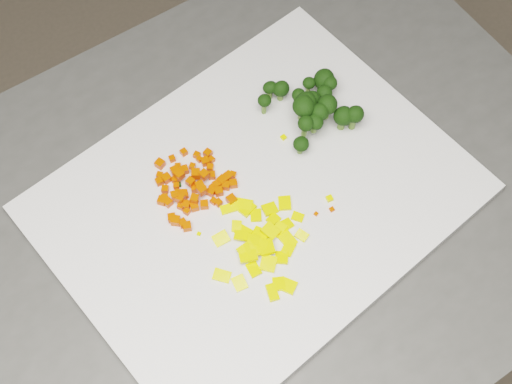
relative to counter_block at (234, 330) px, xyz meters
name	(u,v)px	position (x,y,z in m)	size (l,w,h in m)	color
counter_block	(234,330)	(0.00, 0.00, 0.00)	(0.92, 0.65, 0.90)	#41413F
cutting_board	(256,198)	(0.05, 0.01, 0.46)	(0.48, 0.37, 0.01)	silver
carrot_pile	(190,183)	(-0.02, 0.05, 0.48)	(0.11, 0.11, 0.03)	#DE3502
pepper_pile	(261,242)	(0.03, -0.05, 0.47)	(0.12, 0.12, 0.02)	yellow
broccoli_pile	(305,112)	(0.14, 0.08, 0.49)	(0.13, 0.13, 0.06)	black
carrot_cube_0	(176,186)	(-0.04, 0.06, 0.47)	(0.01, 0.01, 0.01)	#DE3502
carrot_cube_1	(159,182)	(-0.05, 0.07, 0.47)	(0.01, 0.01, 0.01)	#DE3502
carrot_cube_2	(200,186)	(-0.01, 0.05, 0.47)	(0.01, 0.01, 0.01)	#DE3502
carrot_cube_3	(186,205)	(-0.04, 0.03, 0.47)	(0.01, 0.01, 0.01)	#DE3502
carrot_cube_4	(217,185)	(0.01, 0.04, 0.47)	(0.01, 0.01, 0.01)	#DE3502
carrot_cube_5	(160,175)	(-0.05, 0.08, 0.47)	(0.01, 0.01, 0.01)	#DE3502
carrot_cube_6	(181,206)	(-0.04, 0.03, 0.47)	(0.01, 0.01, 0.01)	#DE3502
carrot_cube_7	(180,198)	(-0.04, 0.04, 0.47)	(0.01, 0.01, 0.01)	#DE3502
carrot_cube_8	(222,181)	(0.02, 0.05, 0.47)	(0.01, 0.01, 0.01)	#DE3502
carrot_cube_9	(194,207)	(-0.03, 0.02, 0.47)	(0.01, 0.01, 0.01)	#DE3502
carrot_cube_10	(180,204)	(-0.04, 0.03, 0.47)	(0.01, 0.01, 0.01)	#DE3502
carrot_cube_11	(208,153)	(0.01, 0.09, 0.47)	(0.01, 0.01, 0.01)	#DE3502
carrot_cube_12	(175,171)	(-0.03, 0.08, 0.47)	(0.01, 0.01, 0.01)	#DE3502
carrot_cube_13	(199,159)	(0.00, 0.08, 0.47)	(0.01, 0.01, 0.01)	#DE3502
carrot_cube_14	(195,188)	(-0.02, 0.05, 0.47)	(0.01, 0.01, 0.01)	#DE3502
carrot_cube_15	(204,205)	(-0.01, 0.02, 0.47)	(0.01, 0.01, 0.01)	#DE3502
carrot_cube_16	(183,223)	(-0.05, 0.01, 0.47)	(0.01, 0.01, 0.01)	#DE3502
carrot_cube_17	(201,188)	(-0.01, 0.04, 0.48)	(0.01, 0.01, 0.01)	#DE3502
carrot_cube_18	(219,192)	(0.01, 0.03, 0.47)	(0.01, 0.01, 0.01)	#DE3502
carrot_cube_19	(212,175)	(0.01, 0.06, 0.47)	(0.01, 0.01, 0.01)	#DE3502
carrot_cube_20	(172,218)	(-0.06, 0.02, 0.47)	(0.01, 0.01, 0.01)	#DE3502
carrot_cube_21	(228,177)	(0.02, 0.05, 0.47)	(0.01, 0.01, 0.01)	#DE3502
carrot_cube_22	(175,180)	(-0.04, 0.07, 0.47)	(0.01, 0.01, 0.01)	#DE3502
carrot_cube_23	(162,201)	(-0.06, 0.05, 0.47)	(0.01, 0.01, 0.01)	#DE3502
carrot_cube_24	(211,160)	(0.01, 0.08, 0.47)	(0.01, 0.01, 0.01)	#DE3502
carrot_cube_25	(218,203)	(0.00, 0.02, 0.47)	(0.01, 0.01, 0.01)	#DE3502
carrot_cube_26	(225,185)	(0.02, 0.04, 0.47)	(0.01, 0.01, 0.01)	#DE3502
carrot_cube_27	(226,186)	(0.02, 0.04, 0.47)	(0.01, 0.01, 0.01)	#DE3502
carrot_cube_28	(192,166)	(-0.01, 0.07, 0.48)	(0.01, 0.01, 0.01)	#DE3502
carrot_cube_29	(234,184)	(0.03, 0.04, 0.47)	(0.01, 0.01, 0.01)	#DE3502
carrot_cube_30	(197,155)	(0.00, 0.09, 0.47)	(0.01, 0.01, 0.01)	#DE3502
carrot_cube_31	(160,164)	(-0.05, 0.10, 0.47)	(0.01, 0.01, 0.01)	#DE3502
carrot_cube_32	(166,178)	(-0.05, 0.07, 0.47)	(0.01, 0.01, 0.01)	#DE3502
carrot_cube_33	(205,162)	(0.01, 0.08, 0.47)	(0.01, 0.01, 0.01)	#DE3502
carrot_cube_34	(211,192)	(0.00, 0.04, 0.47)	(0.01, 0.01, 0.01)	#DE3502
carrot_cube_35	(195,199)	(-0.02, 0.03, 0.48)	(0.01, 0.01, 0.01)	#DE3502
carrot_cube_36	(178,167)	(-0.03, 0.08, 0.47)	(0.01, 0.01, 0.01)	#DE3502
carrot_cube_37	(231,200)	(0.02, 0.02, 0.47)	(0.01, 0.01, 0.01)	#DE3502
carrot_cube_38	(214,201)	(0.00, 0.02, 0.47)	(0.01, 0.01, 0.01)	#DE3502
carrot_cube_39	(184,152)	(-0.01, 0.10, 0.47)	(0.01, 0.01, 0.01)	#DE3502
carrot_cube_40	(184,170)	(-0.02, 0.08, 0.47)	(0.01, 0.01, 0.01)	#DE3502
carrot_cube_41	(187,226)	(-0.04, 0.00, 0.47)	(0.01, 0.01, 0.01)	#DE3502
carrot_cube_42	(210,168)	(0.01, 0.07, 0.47)	(0.01, 0.01, 0.01)	#DE3502
carrot_cube_43	(176,221)	(-0.05, 0.02, 0.47)	(0.01, 0.01, 0.01)	#DE3502
carrot_cube_44	(233,175)	(0.03, 0.05, 0.47)	(0.01, 0.01, 0.01)	#DE3502
carrot_cube_45	(213,187)	(0.00, 0.04, 0.47)	(0.01, 0.01, 0.01)	#DE3502
carrot_cube_46	(183,194)	(-0.03, 0.04, 0.47)	(0.01, 0.01, 0.01)	#DE3502
carrot_cube_47	(175,195)	(-0.04, 0.04, 0.48)	(0.01, 0.01, 0.01)	#DE3502
carrot_cube_48	(204,175)	(0.00, 0.06, 0.48)	(0.01, 0.01, 0.01)	#DE3502
carrot_cube_49	(172,159)	(-0.03, 0.10, 0.47)	(0.01, 0.01, 0.01)	#DE3502
carrot_cube_50	(185,195)	(-0.03, 0.04, 0.47)	(0.01, 0.01, 0.01)	#DE3502
carrot_cube_51	(202,190)	(-0.01, 0.04, 0.48)	(0.01, 0.01, 0.01)	#DE3502
carrot_cube_52	(165,198)	(-0.06, 0.05, 0.47)	(0.01, 0.01, 0.01)	#DE3502
carrot_cube_53	(196,174)	(-0.01, 0.06, 0.47)	(0.01, 0.01, 0.01)	#DE3502
carrot_cube_54	(179,175)	(-0.03, 0.07, 0.48)	(0.01, 0.01, 0.01)	#DE3502
carrot_cube_55	(165,189)	(-0.05, 0.06, 0.47)	(0.01, 0.01, 0.01)	#DE3502
carrot_cube_56	(190,182)	(-0.02, 0.05, 0.48)	(0.01, 0.01, 0.01)	#DE3502
carrot_cube_57	(177,194)	(-0.04, 0.05, 0.47)	(0.01, 0.01, 0.01)	#DE3502
carrot_cube_58	(187,211)	(-0.04, 0.02, 0.47)	(0.01, 0.01, 0.01)	#DE3502
carrot_cube_59	(168,202)	(-0.05, 0.04, 0.47)	(0.01, 0.01, 0.01)	#DE3502
pepper_chunk_0	(288,248)	(0.06, -0.07, 0.46)	(0.02, 0.01, 0.00)	yellow
pepper_chunk_1	(229,208)	(0.01, 0.01, 0.47)	(0.02, 0.01, 0.01)	yellow
pepper_chunk_2	(244,205)	(0.03, 0.01, 0.47)	(0.02, 0.01, 0.01)	yellow
pepper_chunk_3	(247,209)	(0.03, 0.00, 0.47)	(0.02, 0.01, 0.00)	yellow
pepper_chunk_4	(256,215)	(0.04, -0.01, 0.46)	(0.02, 0.01, 0.00)	yellow
pepper_chunk_5	(254,269)	(0.01, -0.07, 0.46)	(0.01, 0.02, 0.00)	yellow
pepper_chunk_6	(253,249)	(0.02, -0.05, 0.47)	(0.02, 0.02, 0.01)	yellow
pepper_chunk_7	(281,231)	(0.06, -0.04, 0.46)	(0.02, 0.01, 0.00)	yellow
pepper_chunk_8	(285,203)	(0.08, -0.01, 0.47)	(0.01, 0.02, 0.00)	yellow
pepper_chunk_9	(280,228)	(0.06, -0.04, 0.47)	(0.01, 0.01, 0.01)	yellow
pepper_chunk_10	(259,244)	(0.03, -0.05, 0.46)	(0.02, 0.02, 0.00)	yellow
pepper_chunk_11	(261,233)	(0.03, -0.04, 0.46)	(0.02, 0.01, 0.00)	yellow
pepper_chunk_12	(260,244)	(0.03, -0.05, 0.46)	(0.02, 0.02, 0.00)	yellow
pepper_chunk_13	(248,256)	(0.01, -0.06, 0.47)	(0.02, 0.01, 0.00)	yellow
pepper_chunk_14	(267,232)	(0.04, -0.04, 0.46)	(0.01, 0.02, 0.00)	yellow
pepper_chunk_15	(237,226)	(0.01, -0.02, 0.46)	(0.01, 0.01, 0.00)	yellow
pepper_chunk_16	(248,252)	(0.01, -0.05, 0.47)	(0.02, 0.02, 0.01)	yellow
pepper_chunk_17	(273,219)	(0.05, -0.02, 0.46)	(0.01, 0.01, 0.00)	yellow
pepper_chunk_18	(221,239)	(-0.01, -0.02, 0.47)	(0.02, 0.02, 0.00)	yellow
pepper_chunk_19	(270,209)	(0.06, -0.01, 0.46)	(0.02, 0.02, 0.00)	yellow
pepper_chunk_20	(302,235)	(0.08, -0.06, 0.47)	(0.01, 0.01, 0.01)	yellow
pepper_chunk_21	(268,264)	(0.03, -0.07, 0.47)	(0.02, 0.02, 0.01)	yellow
pepper_chunk_22	(285,225)	(0.06, -0.04, 0.46)	(0.02, 0.01, 0.00)	yellow
pepper_chunk_23	(253,240)	(0.02, -0.04, 0.47)	(0.01, 0.01, 0.01)	yellow
pepper_chunk_24	(270,231)	(0.04, -0.04, 0.47)	(0.02, 0.02, 0.01)	yellow
pepper_chunk_25	(267,247)	(0.03, -0.06, 0.47)	(0.02, 0.02, 0.00)	yellow
pepper_chunk_26	(240,283)	(-0.01, -0.08, 0.46)	(0.02, 0.01, 0.00)	yellow
pepper_chunk_27	(288,286)	(0.04, -0.11, 0.47)	(0.02, 0.02, 0.00)	yellow
pepper_chunk_28	(258,246)	(0.02, -0.05, 0.47)	(0.02, 0.02, 0.00)	yellow
pepper_chunk_29	(244,232)	(0.02, -0.03, 0.46)	(0.01, 0.02, 0.00)	yellow
pepper_chunk_30	(288,240)	(0.06, -0.06, 0.46)	(0.02, 0.02, 0.00)	yellow
pepper_chunk_31	(222,276)	(-0.03, -0.07, 0.46)	(0.02, 0.01, 0.00)	yellow
pepper_chunk_32	(241,236)	(0.01, -0.03, 0.47)	(0.02, 0.01, 0.00)	yellow
pepper_chunk_33	(298,217)	(0.08, -0.03, 0.46)	(0.01, 0.01, 0.00)	yellow
pepper_chunk_34	(279,284)	(0.03, -0.10, 0.46)	(0.02, 0.01, 0.00)	yellow
pepper_chunk_35	(282,258)	(0.04, -0.07, 0.46)	(0.02, 0.02, 0.00)	yellow
pepper_chunk_36	(272,292)	(0.02, -0.11, 0.47)	(0.02, 0.01, 0.00)	yellow
broccoli_floret_0	(311,102)	(0.16, 0.10, 0.49)	(0.03, 0.03, 0.03)	black
broccoli_floret_1	(300,146)	(0.12, 0.05, 0.48)	(0.03, 0.03, 0.03)	black
broccoli_floret_2	(302,110)	(0.14, 0.08, 0.50)	(0.04, 0.04, 0.04)	black
broccoli_floret_3	(342,119)	(0.18, 0.06, 0.48)	(0.03, 0.03, 0.04)	black
broccoli_floret_4	(326,108)	(0.17, 0.08, 0.49)	(0.03, 0.03, 0.04)	black
broccoli_floret_5	(329,88)	(0.19, 0.11, 0.48)	(0.03, 0.03, 0.03)	black
broccoli_floret_6	(319,115)	(0.15, 0.07, 0.49)	(0.03, 0.03, 0.03)	black
broccoli_floret_7	(309,112)	(0.15, 0.08, 0.49)	(0.02, 0.02, 0.03)	black
broccoli_floret_8	(264,105)	(0.10, 0.12, 0.48)	(0.02, 0.02, 0.03)	black
broccoli_floret_9	(280,92)	(0.13, 0.13, 0.48)	(0.03, 0.03, 0.03)	black
broccoli_floret_10	(353,119)	(0.20, 0.06, 0.48)	(0.03, 0.03, 0.04)	black
broccoli_floret_11	(298,99)	(0.14, 0.11, 0.49)	(0.02, 0.02, 0.03)	black
broccoli_floret_12	(323,82)	(0.19, 0.12, 0.48)	(0.04, 0.04, 0.03)	black
broccoli_floret_13	(305,128)	(0.13, 0.06, 0.49)	(0.03, 0.03, 0.03)	black
broccoli_floret_14	(305,105)	(0.14, 0.09, 0.50)	(0.04, 0.04, 0.03)	black
broccoli_floret_15	(318,110)	(0.16, 0.09, 0.48)	(0.03, 0.03, 0.03)	black
broccoli_floret_16	(269,91)	(0.12, 0.14, 0.48)	(0.03, 0.03, 0.03)	black
broccoli_floret_17	(323,97)	(0.18, 0.10, 0.48)	(0.03, 0.03, 0.03)	black
broccoli_floret_18	(308,87)	(0.17, 0.13, 0.48)	(0.02, 0.02, 0.03)	black
broccoli_floret_19	(314,125)	(0.14, 0.06, 0.49)	(0.03, 0.03, 0.03)	black
stray_bit_0	(277,234)	(0.05, -0.04, 0.46)	(0.01, 0.01, 0.00)	#DE3502
stray_bit_1	(316,214)	(0.10, -0.04, 0.46)	(0.00, 0.00, 0.00)	#DE3502
stray_bit_2	(332,209)	(0.12, -0.04, 0.46)	(0.01, 0.01, 0.00)	#DE3502
stray_bit_3	(228,175)	(0.03, 0.05, 0.47)	(0.01, 0.01, 0.01)	yellow
stray_bit_4	(199,234)	(-0.03, -0.01, 0.46)	(0.00, 0.00, 0.00)	yellow
stray_bit_5	(329,198)	(0.13, -0.02, 0.47)	(0.01, 0.01, 0.01)	yellow
stray_bit_6	(270,232)	(0.04, -0.04, 0.46)	(0.01, 0.01, 0.00)	#DE3502
stray_bit_7	(178,184)	(-0.03, 0.06, 0.47)	(0.01, 0.01, 0.00)	black
stray_bit_8	(221,179)	(0.02, 0.05, 0.46)	(0.01, 0.01, 0.00)	#DE3502
stray_bit_9	(283,137)	(0.11, 0.08, 0.46)	(0.01, 0.01, 0.00)	yellow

